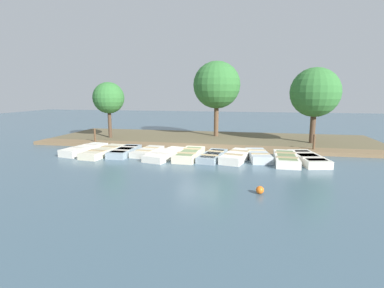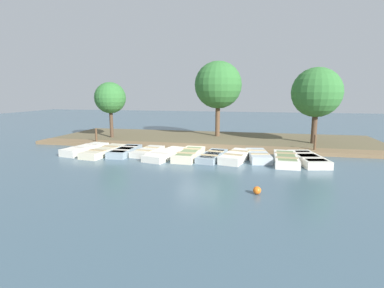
% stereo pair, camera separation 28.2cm
% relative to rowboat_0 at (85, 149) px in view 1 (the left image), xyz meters
% --- Properties ---
extents(ground_plane, '(80.00, 80.00, 0.00)m').
position_rel_rowboat_0_xyz_m(ground_plane, '(-1.21, 6.79, -0.22)').
color(ground_plane, '#425B6B').
extents(shore_bank, '(8.00, 24.00, 0.18)m').
position_rel_rowboat_0_xyz_m(shore_bank, '(-6.21, 6.79, -0.12)').
color(shore_bank, brown).
rests_on(shore_bank, ground_plane).
extents(dock_walkway, '(1.47, 23.80, 0.22)m').
position_rel_rowboat_0_xyz_m(dock_walkway, '(-2.67, 6.79, -0.10)').
color(dock_walkway, brown).
rests_on(dock_walkway, ground_plane).
extents(rowboat_0, '(3.23, 1.66, 0.43)m').
position_rel_rowboat_0_xyz_m(rowboat_0, '(0.00, 0.00, 0.00)').
color(rowboat_0, silver).
rests_on(rowboat_0, ground_plane).
extents(rowboat_1, '(3.46, 1.44, 0.39)m').
position_rel_rowboat_0_xyz_m(rowboat_1, '(0.24, 1.39, -0.02)').
color(rowboat_1, beige).
rests_on(rowboat_1, ground_plane).
extents(rowboat_2, '(2.93, 1.08, 0.39)m').
position_rel_rowboat_0_xyz_m(rowboat_2, '(-0.05, 2.58, -0.02)').
color(rowboat_2, '#8C9EA8').
rests_on(rowboat_2, ground_plane).
extents(rowboat_3, '(2.72, 1.33, 0.34)m').
position_rel_rowboat_0_xyz_m(rowboat_3, '(-0.38, 3.88, -0.05)').
color(rowboat_3, beige).
rests_on(rowboat_3, ground_plane).
extents(rowboat_4, '(3.47, 1.92, 0.37)m').
position_rel_rowboat_0_xyz_m(rowboat_4, '(0.22, 5.23, -0.03)').
color(rowboat_4, silver).
rests_on(rowboat_4, ground_plane).
extents(rowboat_5, '(3.28, 1.26, 0.42)m').
position_rel_rowboat_0_xyz_m(rowboat_5, '(0.08, 6.51, -0.01)').
color(rowboat_5, beige).
rests_on(rowboat_5, ground_plane).
extents(rowboat_6, '(3.10, 1.42, 0.34)m').
position_rel_rowboat_0_xyz_m(rowboat_6, '(0.06, 7.82, -0.05)').
color(rowboat_6, '#8C9EA8').
rests_on(rowboat_6, ground_plane).
extents(rowboat_7, '(3.10, 1.72, 0.43)m').
position_rel_rowboat_0_xyz_m(rowboat_7, '(0.09, 9.13, -0.00)').
color(rowboat_7, silver).
rests_on(rowboat_7, ground_plane).
extents(rowboat_8, '(2.82, 1.47, 0.43)m').
position_rel_rowboat_0_xyz_m(rowboat_8, '(-0.32, 10.28, -0.00)').
color(rowboat_8, '#B2BCC1').
rests_on(rowboat_8, ground_plane).
extents(rowboat_9, '(3.22, 1.23, 0.41)m').
position_rel_rowboat_0_xyz_m(rowboat_9, '(0.11, 11.70, -0.01)').
color(rowboat_9, silver).
rests_on(rowboat_9, ground_plane).
extents(rowboat_10, '(3.42, 1.85, 0.40)m').
position_rel_rowboat_0_xyz_m(rowboat_10, '(-0.17, 12.83, -0.02)').
color(rowboat_10, beige).
rests_on(rowboat_10, ground_plane).
extents(mooring_post_near, '(0.14, 0.14, 1.15)m').
position_rel_rowboat_0_xyz_m(mooring_post_near, '(-2.78, -0.85, 0.36)').
color(mooring_post_near, brown).
rests_on(mooring_post_near, ground_plane).
extents(mooring_post_far, '(0.14, 0.14, 1.15)m').
position_rel_rowboat_0_xyz_m(mooring_post_far, '(-2.78, 13.58, 0.36)').
color(mooring_post_far, brown).
rests_on(mooring_post_far, ground_plane).
extents(buoy, '(0.29, 0.29, 0.29)m').
position_rel_rowboat_0_xyz_m(buoy, '(5.47, 10.25, -0.07)').
color(buoy, orange).
rests_on(buoy, ground_plane).
extents(park_tree_far_left, '(2.35, 2.35, 4.39)m').
position_rel_rowboat_0_xyz_m(park_tree_far_left, '(-5.03, -0.82, 2.97)').
color(park_tree_far_left, '#4C3828').
rests_on(park_tree_far_left, ground_plane).
extents(park_tree_left, '(3.65, 3.65, 6.02)m').
position_rel_rowboat_0_xyz_m(park_tree_left, '(-7.47, 7.08, 3.96)').
color(park_tree_left, brown).
rests_on(park_tree_left, ground_plane).
extents(park_tree_center, '(3.30, 3.30, 5.27)m').
position_rel_rowboat_0_xyz_m(park_tree_center, '(-5.47, 13.95, 3.39)').
color(park_tree_center, '#4C3828').
rests_on(park_tree_center, ground_plane).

